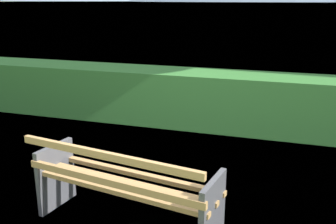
% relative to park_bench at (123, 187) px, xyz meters
% --- Properties ---
extents(water_surface, '(620.00, 620.00, 0.00)m').
position_rel_park_bench_xyz_m(water_surface, '(0.01, 309.09, -0.43)').
color(water_surface, '#6B8EA3').
rests_on(water_surface, ground_plane).
extents(park_bench, '(1.86, 0.84, 0.87)m').
position_rel_park_bench_xyz_m(park_bench, '(0.00, 0.00, 0.00)').
color(park_bench, tan).
rests_on(park_bench, ground_plane).
extents(hedge_row, '(12.56, 0.88, 0.92)m').
position_rel_park_bench_xyz_m(hedge_row, '(0.01, 3.29, 0.03)').
color(hedge_row, '#387A33').
rests_on(hedge_row, ground_plane).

